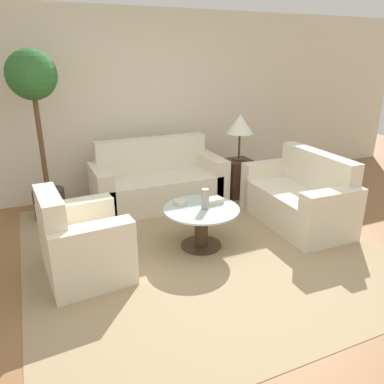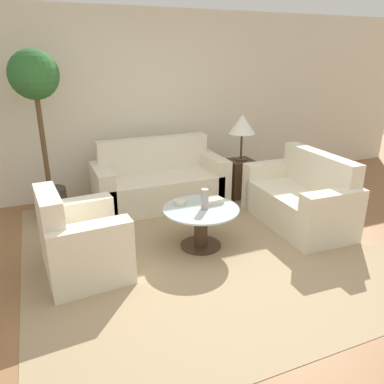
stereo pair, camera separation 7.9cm
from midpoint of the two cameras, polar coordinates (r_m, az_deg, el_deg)
ground_plane at (r=3.59m, az=4.49°, el=-13.41°), size 14.00×14.00×0.00m
wall_back at (r=5.65m, az=-8.97°, el=13.02°), size 10.00×0.06×2.60m
rug at (r=4.17m, az=0.85°, el=-8.16°), size 3.65×3.63×0.01m
sofa_main at (r=5.24m, az=-5.68°, el=1.31°), size 1.78×0.79×0.90m
armchair at (r=3.70m, az=-17.32°, el=-7.93°), size 0.79×0.90×0.86m
loveseat at (r=4.81m, az=15.70°, el=-1.12°), size 0.80×1.46×0.88m
coffee_table at (r=4.04m, az=0.87°, el=-4.59°), size 0.81×0.81×0.45m
side_table at (r=5.56m, az=6.59°, el=2.16°), size 0.37×0.37×0.55m
table_lamp at (r=5.37m, az=6.93°, el=10.13°), size 0.38×0.38×0.66m
potted_plant at (r=4.85m, az=-23.09°, el=11.61°), size 0.57×0.57×2.05m
vase at (r=3.92m, az=1.44°, el=-1.08°), size 0.08×0.08×0.22m
bowl at (r=4.06m, az=-2.41°, el=-1.60°), size 0.14×0.14×0.05m
book_stack at (r=4.10m, az=2.64°, el=-1.32°), size 0.21×0.15×0.06m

